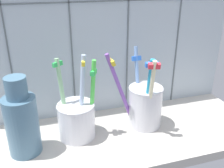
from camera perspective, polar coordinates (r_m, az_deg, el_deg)
name	(u,v)px	position (r cm, az deg, el deg)	size (l,w,h in cm)	color
counter_slab	(115,139)	(55.52, 0.65, -12.14)	(64.00, 22.00, 2.00)	#BCB7AD
tile_wall_back	(99,26)	(57.48, -2.93, 12.70)	(64.00, 2.20, 45.00)	#B2C1CC
toothbrush_cup_left	(77,118)	(52.95, -7.86, -7.47)	(8.40, 7.70, 17.59)	white
toothbrush_cup_right	(145,104)	(56.13, 7.28, -4.46)	(12.75, 11.03, 17.34)	silver
ceramic_vase	(22,121)	(49.95, -19.48, -7.73)	(5.96, 5.96, 15.35)	slate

